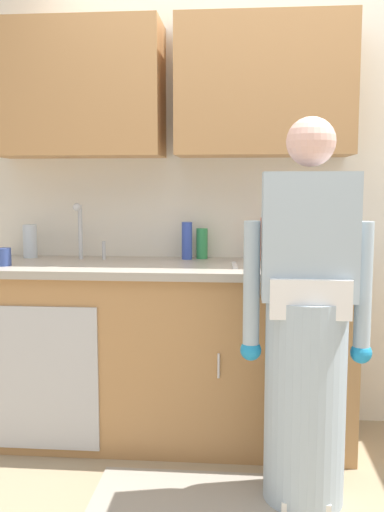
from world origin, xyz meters
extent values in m
plane|color=#998466|center=(0.00, 0.00, 0.00)|extent=(9.00, 9.00, 0.00)
cube|color=silver|center=(0.00, 1.05, 1.35)|extent=(4.80, 0.10, 2.70)
cube|color=#B27F4C|center=(-1.04, 0.83, 1.85)|extent=(0.91, 0.34, 0.70)
cube|color=#B27F4C|center=(-0.05, 0.83, 1.85)|extent=(0.91, 0.34, 0.70)
cube|color=#B27F4C|center=(-0.55, 0.70, 0.45)|extent=(1.90, 0.60, 0.90)
cube|color=#B7BABF|center=(-1.15, 0.39, 0.41)|extent=(0.60, 0.01, 0.72)
cylinder|color=silver|center=(-0.27, 0.39, 0.50)|extent=(0.01, 0.01, 0.12)
cylinder|color=silver|center=(0.16, 0.39, 0.50)|extent=(0.01, 0.01, 0.12)
cube|color=#A8A093|center=(-0.55, 0.70, 0.92)|extent=(1.96, 0.66, 0.04)
cube|color=#B7BABF|center=(-1.01, 0.70, 0.92)|extent=(0.50, 0.36, 0.03)
cylinder|color=#B7BABF|center=(-1.05, 0.85, 1.09)|extent=(0.02, 0.02, 0.30)
sphere|color=#B7BABF|center=(-1.05, 0.79, 1.23)|extent=(0.04, 0.04, 0.04)
cylinder|color=#B7BABF|center=(-0.92, 0.85, 0.99)|extent=(0.02, 0.02, 0.10)
cube|color=white|center=(0.11, 0.09, 0.03)|extent=(0.20, 0.26, 0.06)
cylinder|color=#A3B7C6|center=(0.11, 0.11, 0.44)|extent=(0.34, 0.34, 0.88)
cube|color=#A3B7C6|center=(0.11, 0.11, 1.14)|extent=(0.38, 0.22, 0.52)
sphere|color=#E0AB9B|center=(0.11, 0.11, 1.52)|extent=(0.20, 0.20, 0.20)
cube|color=white|center=(0.11, -0.01, 0.90)|extent=(0.32, 0.04, 0.16)
cylinder|color=#A3B7C6|center=(-0.12, 0.13, 0.93)|extent=(0.07, 0.07, 0.55)
sphere|color=#1E8CCC|center=(-0.12, 0.13, 0.65)|extent=(0.09, 0.09, 0.09)
cylinder|color=#A3B7C6|center=(0.34, 0.13, 0.93)|extent=(0.07, 0.07, 0.55)
sphere|color=#1E8CCC|center=(0.34, 0.13, 0.65)|extent=(0.09, 0.09, 0.09)
cube|color=gray|center=(-0.39, 0.05, 0.01)|extent=(0.80, 0.50, 0.01)
cylinder|color=silver|center=(-1.35, 0.89, 1.03)|extent=(0.08, 0.08, 0.19)
cylinder|color=#2D8C4C|center=(-0.38, 0.93, 1.02)|extent=(0.06, 0.06, 0.17)
cylinder|color=#E05933|center=(-0.03, 0.88, 1.06)|extent=(0.06, 0.06, 0.23)
cylinder|color=#334CB2|center=(0.33, 0.85, 1.05)|extent=(0.07, 0.07, 0.22)
cylinder|color=#334CB2|center=(-0.46, 0.89, 1.04)|extent=(0.06, 0.06, 0.21)
cylinder|color=#33478C|center=(-1.37, 0.55, 0.99)|extent=(0.08, 0.08, 0.09)
cube|color=silver|center=(-0.20, 0.65, 0.94)|extent=(0.04, 0.24, 0.01)
camera|label=1|loc=(-0.16, -2.29, 1.34)|focal=40.78mm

